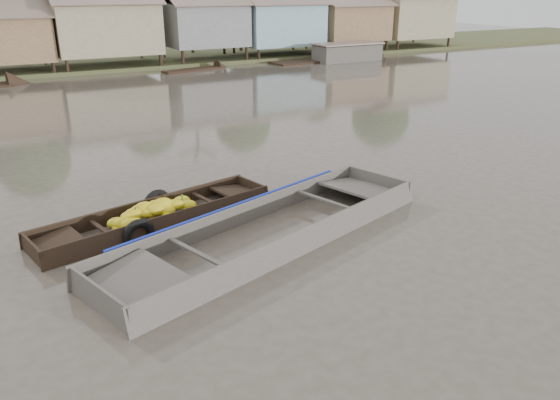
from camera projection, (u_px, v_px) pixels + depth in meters
name	position (u px, v px, depth m)	size (l,w,h in m)	color
ground	(292.00, 245.00, 11.78)	(120.00, 120.00, 0.00)	#494238
riverbank	(104.00, 19.00, 38.05)	(120.00, 12.47, 10.22)	#384723
banana_boat	(154.00, 218.00, 12.74)	(5.94, 2.59, 0.81)	black
viewer_boat	(270.00, 235.00, 12.07)	(8.62, 4.55, 0.67)	#4A433E
distant_boats	(253.00, 64.00, 37.50)	(43.22, 3.32, 1.38)	black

